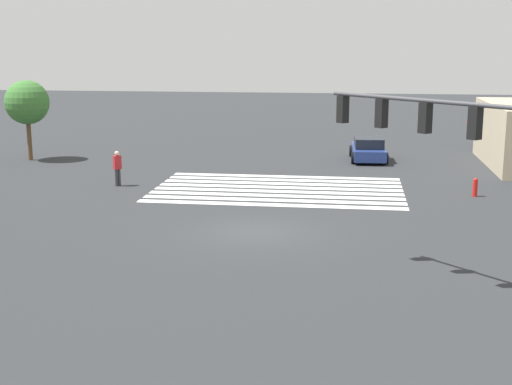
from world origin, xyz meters
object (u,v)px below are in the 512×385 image
(car_0, at_px, (368,149))
(tree_corner_a, at_px, (27,103))
(pedestrian, at_px, (117,166))
(traffic_signal_mast, at_px, (449,142))
(fire_hydrant, at_px, (475,187))

(car_0, height_order, tree_corner_a, tree_corner_a)
(car_0, relative_size, pedestrian, 2.60)
(traffic_signal_mast, bearing_deg, car_0, -40.95)
(pedestrian, relative_size, tree_corner_a, 0.36)
(fire_hydrant, bearing_deg, car_0, -63.98)
(traffic_signal_mast, distance_m, fire_hydrant, 14.38)
(tree_corner_a, bearing_deg, car_0, -172.57)
(car_0, bearing_deg, traffic_signal_mast, -178.62)
(tree_corner_a, distance_m, fire_hydrant, 25.78)
(traffic_signal_mast, relative_size, car_0, 1.25)
(car_0, xyz_separation_m, pedestrian, (12.28, 9.42, 0.30))
(tree_corner_a, relative_size, fire_hydrant, 5.50)
(traffic_signal_mast, height_order, tree_corner_a, traffic_signal_mast)
(traffic_signal_mast, height_order, pedestrian, traffic_signal_mast)
(fire_hydrant, bearing_deg, tree_corner_a, -15.74)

